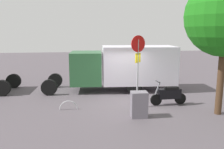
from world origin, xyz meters
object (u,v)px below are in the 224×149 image
Objects in this scene: stop_sign at (138,60)px; utility_cabinet at (139,105)px; motorcycle at (169,94)px; box_truck_near at (122,65)px; bike_rack_hoop at (69,109)px.

stop_sign reaches higher than utility_cabinet.
stop_sign is at bearing 4.92° from motorcycle.
box_truck_near is 9.38× the size of bike_rack_hoop.
motorcycle is 2.38m from utility_cabinet.
motorcycle is at bearing -174.28° from stop_sign.
utility_cabinet is at bearing 92.86° from box_truck_near.
box_truck_near is 3.82m from motorcycle.
motorcycle is 2.13× the size of bike_rack_hoop.
bike_rack_hoop is (4.85, 0.03, -0.52)m from motorcycle.
stop_sign is at bearing 96.27° from box_truck_near.
motorcycle is 4.88m from bike_rack_hoop.
box_truck_near is 4.76m from bike_rack_hoop.
box_truck_near reaches higher than bike_rack_hoop.
bike_rack_hoop is at bearing 51.14° from box_truck_near.
stop_sign reaches higher than box_truck_near.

